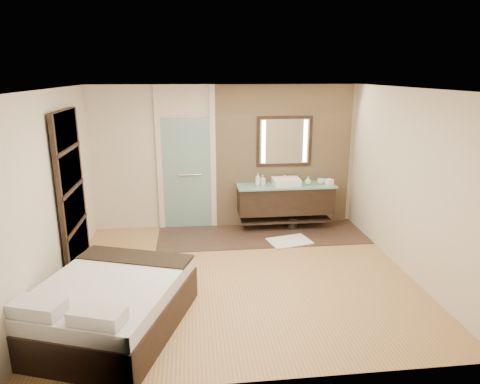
{
  "coord_description": "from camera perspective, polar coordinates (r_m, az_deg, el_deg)",
  "views": [
    {
      "loc": [
        -0.64,
        -5.72,
        2.91
      ],
      "look_at": [
        0.08,
        0.6,
        1.12
      ],
      "focal_mm": 32.0,
      "sensor_mm": 36.0,
      "label": 1
    }
  ],
  "objects": [
    {
      "name": "floor",
      "position": [
        6.45,
        -0.1,
        -11.13
      ],
      "size": [
        5.0,
        5.0,
        0.0
      ],
      "primitive_type": "plane",
      "color": "#A36C44",
      "rests_on": "ground"
    },
    {
      "name": "tile_strip",
      "position": [
        7.97,
        2.92,
        -5.69
      ],
      "size": [
        3.8,
        1.3,
        0.01
      ],
      "primitive_type": "cube",
      "color": "#35231D",
      "rests_on": "floor"
    },
    {
      "name": "stone_wall",
      "position": [
        8.27,
        5.8,
        4.73
      ],
      "size": [
        2.6,
        0.08,
        2.7
      ],
      "primitive_type": "cube",
      "color": "tan",
      "rests_on": "floor"
    },
    {
      "name": "vanity",
      "position": [
        8.17,
        6.08,
        -0.96
      ],
      "size": [
        1.85,
        0.55,
        0.88
      ],
      "color": "black",
      "rests_on": "stone_wall"
    },
    {
      "name": "mirror_unit",
      "position": [
        8.17,
        5.93,
        6.73
      ],
      "size": [
        1.06,
        0.04,
        0.96
      ],
      "color": "black",
      "rests_on": "stone_wall"
    },
    {
      "name": "frosted_door",
      "position": [
        8.12,
        -7.12,
        3.0
      ],
      "size": [
        1.1,
        0.12,
        2.7
      ],
      "color": "silver",
      "rests_on": "floor"
    },
    {
      "name": "shoji_partition",
      "position": [
        6.78,
        -21.52,
        0.06
      ],
      "size": [
        0.06,
        1.2,
        2.4
      ],
      "color": "black",
      "rests_on": "floor"
    },
    {
      "name": "bed",
      "position": [
        5.35,
        -17.05,
        -14.22
      ],
      "size": [
        2.05,
        2.28,
        0.73
      ],
      "rotation": [
        0.0,
        0.0,
        -0.33
      ],
      "color": "black",
      "rests_on": "floor"
    },
    {
      "name": "bath_mat",
      "position": [
        7.69,
        6.61,
        -6.52
      ],
      "size": [
        0.82,
        0.65,
        0.02
      ],
      "primitive_type": "cube",
      "rotation": [
        0.0,
        0.0,
        0.24
      ],
      "color": "white",
      "rests_on": "floor"
    },
    {
      "name": "waste_bin",
      "position": [
        8.29,
        6.97,
        -4.17
      ],
      "size": [
        0.2,
        0.2,
        0.23
      ],
      "primitive_type": "cylinder",
      "rotation": [
        0.0,
        0.0,
        0.1
      ],
      "color": "black",
      "rests_on": "floor"
    },
    {
      "name": "tissue_box",
      "position": [
        8.24,
        11.82,
        1.34
      ],
      "size": [
        0.16,
        0.16,
        0.1
      ],
      "primitive_type": "cube",
      "rotation": [
        0.0,
        0.0,
        0.39
      ],
      "color": "white",
      "rests_on": "vanity"
    },
    {
      "name": "soap_bottle_a",
      "position": [
        8.0,
        2.39,
        1.72
      ],
      "size": [
        0.09,
        0.09,
        0.23
      ],
      "primitive_type": "imported",
      "rotation": [
        0.0,
        0.0,
        -0.03
      ],
      "color": "silver",
      "rests_on": "vanity"
    },
    {
      "name": "soap_bottle_b",
      "position": [
        8.05,
        3.02,
        1.64
      ],
      "size": [
        0.11,
        0.11,
        0.19
      ],
      "primitive_type": "imported",
      "rotation": [
        0.0,
        0.0,
        0.3
      ],
      "color": "#B2B2B2",
      "rests_on": "vanity"
    },
    {
      "name": "soap_bottle_c",
      "position": [
        8.14,
        9.08,
        1.5
      ],
      "size": [
        0.16,
        0.16,
        0.16
      ],
      "primitive_type": "imported",
      "rotation": [
        0.0,
        0.0,
        -0.43
      ],
      "color": "silver",
      "rests_on": "vanity"
    },
    {
      "name": "cup",
      "position": [
        8.25,
        10.74,
        1.42
      ],
      "size": [
        0.14,
        0.14,
        0.1
      ],
      "primitive_type": "imported",
      "rotation": [
        0.0,
        0.0,
        0.08
      ],
      "color": "white",
      "rests_on": "vanity"
    }
  ]
}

